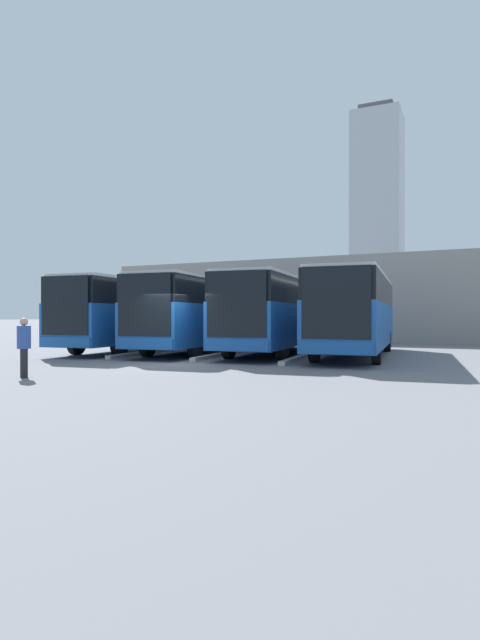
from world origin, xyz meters
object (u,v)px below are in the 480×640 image
bus_0 (356,312)px  bus_3 (140,312)px  pedestrian (24,345)px  bus_1 (278,312)px  bus_2 (205,312)px

bus_0 → bus_3: same height
bus_3 → pedestrian: 11.22m
bus_1 → bus_3: (7.02, 0.80, 0.00)m
bus_0 → pedestrian: size_ratio=7.01×
bus_0 → bus_2: size_ratio=1.00×
bus_0 → bus_3: size_ratio=1.00×
bus_3 → pedestrian: size_ratio=7.01×
bus_0 → bus_1: (3.51, -0.10, 0.00)m
bus_0 → pedestrian: 13.12m
bus_1 → bus_3: bearing=1.5°
pedestrian → bus_1: bearing=111.2°
bus_2 → bus_1: bearing=-177.2°
bus_2 → pedestrian: size_ratio=7.01×
bus_2 → bus_3: size_ratio=1.00×
bus_2 → bus_3: bearing=0.2°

